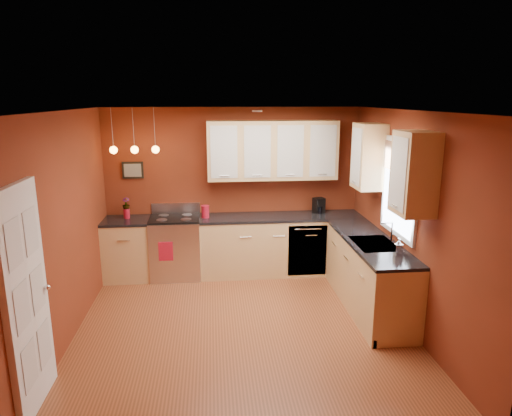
{
  "coord_description": "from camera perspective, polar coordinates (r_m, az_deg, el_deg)",
  "views": [
    {
      "loc": [
        -0.34,
        -5.04,
        2.74
      ],
      "look_at": [
        0.26,
        1.0,
        1.27
      ],
      "focal_mm": 32.0,
      "sensor_mm": 36.0,
      "label": 1
    }
  ],
  "objects": [
    {
      "name": "sink",
      "position": [
        6.0,
        14.6,
        -4.52
      ],
      "size": [
        0.5,
        0.7,
        0.33
      ],
      "color": "gray",
      "rests_on": "counter_right"
    },
    {
      "name": "wall_front",
      "position": [
        3.29,
        0.87,
        -12.33
      ],
      "size": [
        4.0,
        0.02,
        2.6
      ],
      "primitive_type": "cube",
      "color": "maroon",
      "rests_on": "floor"
    },
    {
      "name": "red_vase",
      "position": [
        7.24,
        -15.87,
        -0.67
      ],
      "size": [
        0.09,
        0.09,
        0.15
      ],
      "primitive_type": "cylinder",
      "color": "#AD1227",
      "rests_on": "counter_back_left"
    },
    {
      "name": "wall_picture",
      "position": [
        7.31,
        -15.14,
        4.59
      ],
      "size": [
        0.32,
        0.03,
        0.26
      ],
      "primitive_type": "cube",
      "color": "black",
      "rests_on": "wall_back"
    },
    {
      "name": "gas_range",
      "position": [
        7.23,
        -9.97,
        -4.78
      ],
      "size": [
        0.76,
        0.64,
        1.11
      ],
      "color": "silver",
      "rests_on": "floor"
    },
    {
      "name": "dish_towel",
      "position": [
        6.92,
        -11.22,
        -5.35
      ],
      "size": [
        0.21,
        0.01,
        0.29
      ],
      "primitive_type": "cube",
      "color": "#AD1227",
      "rests_on": "gas_range"
    },
    {
      "name": "wall_right",
      "position": [
        5.74,
        18.64,
        -1.63
      ],
      "size": [
        0.02,
        4.2,
        2.6
      ],
      "primitive_type": "cube",
      "color": "maroon",
      "rests_on": "floor"
    },
    {
      "name": "flowers",
      "position": [
        7.21,
        -15.95,
        0.49
      ],
      "size": [
        0.12,
        0.12,
        0.19
      ],
      "primitive_type": "imported",
      "rotation": [
        0.0,
        0.0,
        0.09
      ],
      "color": "#AD1227",
      "rests_on": "red_vase"
    },
    {
      "name": "wall_left",
      "position": [
        5.5,
        -23.0,
        -2.66
      ],
      "size": [
        0.02,
        4.2,
        2.6
      ],
      "primitive_type": "cube",
      "color": "maroon",
      "rests_on": "floor"
    },
    {
      "name": "floor",
      "position": [
        5.75,
        -1.61,
        -14.84
      ],
      "size": [
        4.2,
        4.2,
        0.0
      ],
      "primitive_type": "plane",
      "color": "#974D2B",
      "rests_on": "ground"
    },
    {
      "name": "wall_back",
      "position": [
        7.29,
        -2.84,
        2.24
      ],
      "size": [
        4.0,
        0.02,
        2.6
      ],
      "primitive_type": "cube",
      "color": "maroon",
      "rests_on": "floor"
    },
    {
      "name": "ceiling",
      "position": [
        5.05,
        -1.81,
        12.04
      ],
      "size": [
        4.0,
        4.2,
        0.02
      ],
      "primitive_type": "cube",
      "color": "beige",
      "rests_on": "wall_back"
    },
    {
      "name": "red_canister",
      "position": [
        7.05,
        -6.35,
        -0.44
      ],
      "size": [
        0.13,
        0.13,
        0.19
      ],
      "color": "#AD1227",
      "rests_on": "counter_back_right"
    },
    {
      "name": "base_cabinets_back_left",
      "position": [
        7.33,
        -15.68,
        -5.08
      ],
      "size": [
        0.7,
        0.6,
        0.9
      ],
      "primitive_type": "cube",
      "color": "tan",
      "rests_on": "floor"
    },
    {
      "name": "upper_cabinets_right",
      "position": [
        5.84,
        16.26,
        5.32
      ],
      "size": [
        0.35,
        1.95,
        0.9
      ],
      "primitive_type": "cube",
      "color": "tan",
      "rests_on": "wall_right"
    },
    {
      "name": "counter_right",
      "position": [
        6.13,
        14.11,
        -4.05
      ],
      "size": [
        0.62,
        2.1,
        0.04
      ],
      "primitive_type": "cube",
      "color": "black",
      "rests_on": "base_cabinets_right"
    },
    {
      "name": "upper_cabinets_back",
      "position": [
        7.07,
        2.06,
        7.22
      ],
      "size": [
        2.0,
        0.35,
        0.9
      ],
      "primitive_type": "cube",
      "color": "tan",
      "rests_on": "wall_back"
    },
    {
      "name": "soap_pump",
      "position": [
        5.61,
        17.38,
        -4.63
      ],
      "size": [
        0.09,
        0.1,
        0.2
      ],
      "primitive_type": "imported",
      "rotation": [
        0.0,
        0.0,
        -0.03
      ],
      "color": "silver",
      "rests_on": "counter_right"
    },
    {
      "name": "window",
      "position": [
        5.92,
        17.53,
        2.76
      ],
      "size": [
        0.06,
        1.02,
        1.22
      ],
      "color": "white",
      "rests_on": "wall_right"
    },
    {
      "name": "counter_back_left",
      "position": [
        7.2,
        -15.92,
        -1.53
      ],
      "size": [
        0.7,
        0.62,
        0.04
      ],
      "primitive_type": "cube",
      "color": "black",
      "rests_on": "base_cabinets_back_left"
    },
    {
      "name": "door_left_wall",
      "position": [
        4.51,
        -26.74,
        -10.25
      ],
      "size": [
        0.12,
        0.82,
        2.05
      ],
      "color": "white",
      "rests_on": "floor"
    },
    {
      "name": "base_cabinets_right",
      "position": [
        6.29,
        13.86,
        -8.13
      ],
      "size": [
        0.6,
        2.1,
        0.9
      ],
      "primitive_type": "cube",
      "color": "tan",
      "rests_on": "floor"
    },
    {
      "name": "counter_back_right",
      "position": [
        7.16,
        3.16,
        -1.1
      ],
      "size": [
        2.54,
        0.62,
        0.04
      ],
      "primitive_type": "cube",
      "color": "black",
      "rests_on": "base_cabinets_back_right"
    },
    {
      "name": "pendant_lights",
      "position": [
        6.92,
        -14.94,
        7.12
      ],
      "size": [
        0.71,
        0.11,
        0.66
      ],
      "color": "gray",
      "rests_on": "ceiling"
    },
    {
      "name": "coffee_maker",
      "position": [
        7.36,
        7.86,
        0.25
      ],
      "size": [
        0.2,
        0.2,
        0.24
      ],
      "rotation": [
        0.0,
        0.0,
        0.36
      ],
      "color": "black",
      "rests_on": "counter_back_right"
    },
    {
      "name": "dishwasher_front",
      "position": [
        7.09,
        6.43,
        -5.3
      ],
      "size": [
        0.6,
        0.02,
        0.8
      ],
      "primitive_type": "cube",
      "color": "silver",
      "rests_on": "base_cabinets_back_right"
    },
    {
      "name": "base_cabinets_back_right",
      "position": [
        7.29,
        3.11,
        -4.68
      ],
      "size": [
        2.54,
        0.6,
        0.9
      ],
      "primitive_type": "cube",
      "color": "tan",
      "rests_on": "floor"
    }
  ]
}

